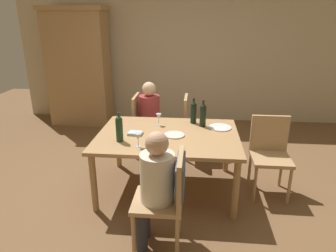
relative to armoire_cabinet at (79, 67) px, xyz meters
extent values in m
plane|color=brown|center=(1.92, -2.35, -1.10)|extent=(10.00, 10.00, 0.00)
cube|color=beige|center=(1.92, 0.45, 0.25)|extent=(6.40, 0.12, 2.70)
cube|color=#A87F51|center=(0.00, 0.00, -0.05)|extent=(1.10, 0.56, 2.10)
cube|color=#A87F51|center=(0.00, 0.00, 1.04)|extent=(1.18, 0.62, 0.08)
cube|color=#A87F51|center=(1.92, -2.35, -0.40)|extent=(1.63, 1.20, 0.04)
cylinder|color=#A87F51|center=(1.17, -2.88, -0.76)|extent=(0.07, 0.07, 0.68)
cylinder|color=#A87F51|center=(2.66, -2.88, -0.76)|extent=(0.07, 0.07, 0.68)
cylinder|color=#A87F51|center=(1.17, -1.82, -0.76)|extent=(0.07, 0.07, 0.68)
cylinder|color=#A87F51|center=(2.66, -1.82, -0.76)|extent=(0.07, 0.07, 0.68)
cylinder|color=tan|center=(1.73, -3.52, -0.88)|extent=(0.04, 0.04, 0.44)
cylinder|color=tan|center=(1.73, -3.14, -0.88)|extent=(0.04, 0.04, 0.44)
cylinder|color=tan|center=(2.11, -3.52, -0.88)|extent=(0.04, 0.04, 0.44)
cylinder|color=tan|center=(2.11, -3.14, -0.88)|extent=(0.04, 0.04, 0.44)
cube|color=tan|center=(1.92, -3.33, -0.64)|extent=(0.44, 0.44, 0.04)
cube|color=tan|center=(2.12, -3.33, -0.40)|extent=(0.04, 0.44, 0.44)
cube|color=#4C5B75|center=(2.12, -3.33, -0.38)|extent=(0.07, 0.40, 0.31)
cylinder|color=tan|center=(1.74, -1.18, -0.88)|extent=(0.04, 0.04, 0.44)
cylinder|color=tan|center=(1.74, -1.56, -0.88)|extent=(0.04, 0.04, 0.44)
cylinder|color=tan|center=(1.36, -1.18, -0.88)|extent=(0.04, 0.04, 0.44)
cylinder|color=tan|center=(1.36, -1.56, -0.88)|extent=(0.04, 0.04, 0.44)
cube|color=tan|center=(1.55, -1.37, -0.64)|extent=(0.44, 0.44, 0.04)
cube|color=tan|center=(1.35, -1.37, -0.40)|extent=(0.04, 0.44, 0.44)
cylinder|color=tan|center=(3.30, -2.54, -0.88)|extent=(0.04, 0.04, 0.44)
cylinder|color=tan|center=(2.92, -2.54, -0.88)|extent=(0.04, 0.04, 0.44)
cylinder|color=tan|center=(3.30, -2.16, -0.88)|extent=(0.04, 0.04, 0.44)
cylinder|color=tan|center=(2.92, -2.16, -0.88)|extent=(0.04, 0.04, 0.44)
cube|color=tan|center=(3.11, -2.35, -0.64)|extent=(0.44, 0.44, 0.04)
cube|color=tan|center=(3.11, -2.15, -0.40)|extent=(0.44, 0.04, 0.44)
cylinder|color=tan|center=(2.47, -1.18, -0.88)|extent=(0.04, 0.04, 0.44)
cylinder|color=tan|center=(2.47, -1.56, -0.88)|extent=(0.04, 0.04, 0.44)
cylinder|color=tan|center=(2.09, -1.18, -0.88)|extent=(0.04, 0.04, 0.44)
cylinder|color=tan|center=(2.09, -1.56, -0.88)|extent=(0.04, 0.04, 0.44)
cube|color=tan|center=(2.28, -1.37, -0.64)|extent=(0.44, 0.44, 0.04)
cube|color=tan|center=(2.08, -1.37, -0.40)|extent=(0.04, 0.44, 0.44)
cylinder|color=#33333D|center=(1.78, -3.42, -0.87)|extent=(0.11, 0.11, 0.46)
cylinder|color=#33333D|center=(1.78, -3.24, -0.87)|extent=(0.11, 0.11, 0.46)
cylinder|color=beige|center=(1.92, -3.33, -0.41)|extent=(0.30, 0.30, 0.46)
sphere|color=tan|center=(1.92, -3.33, -0.08)|extent=(0.20, 0.20, 0.20)
cylinder|color=#33333D|center=(1.69, -1.28, -0.87)|extent=(0.11, 0.11, 0.46)
cylinder|color=#33333D|center=(1.69, -1.46, -0.87)|extent=(0.11, 0.11, 0.46)
cylinder|color=#9E383D|center=(1.55, -1.37, -0.41)|extent=(0.30, 0.30, 0.46)
sphere|color=beige|center=(1.55, -1.37, -0.07)|extent=(0.20, 0.20, 0.20)
cylinder|color=#19381E|center=(1.41, -2.61, -0.26)|extent=(0.08, 0.08, 0.23)
sphere|color=#19381E|center=(1.41, -2.61, -0.13)|extent=(0.08, 0.08, 0.08)
cylinder|color=#19381E|center=(1.41, -2.61, -0.08)|extent=(0.03, 0.03, 0.08)
cylinder|color=black|center=(2.32, -2.04, -0.26)|extent=(0.08, 0.08, 0.23)
sphere|color=black|center=(2.32, -2.04, -0.13)|extent=(0.08, 0.08, 0.08)
cylinder|color=black|center=(2.32, -2.04, -0.08)|extent=(0.03, 0.03, 0.08)
cylinder|color=black|center=(2.20, -1.93, -0.26)|extent=(0.08, 0.08, 0.22)
sphere|color=black|center=(2.20, -1.93, -0.14)|extent=(0.08, 0.08, 0.08)
cylinder|color=black|center=(2.20, -1.93, -0.09)|extent=(0.03, 0.03, 0.08)
cylinder|color=silver|center=(1.77, -2.05, -0.37)|extent=(0.06, 0.06, 0.00)
cylinder|color=silver|center=(1.77, -2.05, -0.34)|extent=(0.01, 0.01, 0.07)
cone|color=silver|center=(1.77, -2.05, -0.26)|extent=(0.07, 0.07, 0.07)
cylinder|color=silver|center=(1.64, -2.74, -0.37)|extent=(0.06, 0.06, 0.00)
cylinder|color=silver|center=(1.64, -2.74, -0.34)|extent=(0.01, 0.01, 0.07)
cone|color=silver|center=(1.64, -2.74, -0.26)|extent=(0.07, 0.07, 0.07)
cylinder|color=white|center=(2.53, -2.08, -0.37)|extent=(0.28, 0.28, 0.01)
cylinder|color=silver|center=(1.99, -2.39, -0.37)|extent=(0.24, 0.24, 0.01)
cube|color=#ADC6D6|center=(1.54, -2.40, -0.36)|extent=(0.17, 0.14, 0.03)
cube|color=brown|center=(2.63, -1.37, -0.99)|extent=(0.17, 0.30, 0.22)
camera|label=1|loc=(2.23, -5.65, 0.93)|focal=32.81mm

